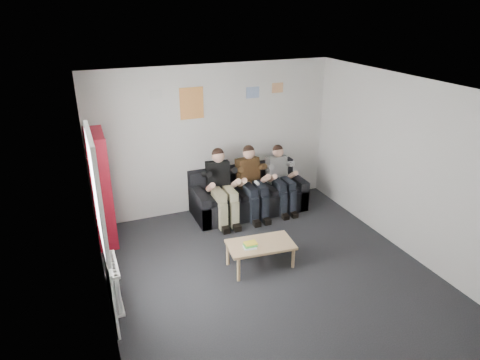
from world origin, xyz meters
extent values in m
plane|color=black|center=(0.00, 0.00, 0.00)|extent=(5.00, 5.00, 0.00)
plane|color=silver|center=(0.00, 0.00, 2.70)|extent=(5.00, 5.00, 0.00)
plane|color=silver|center=(0.00, 2.50, 1.35)|extent=(4.50, 0.00, 4.50)
plane|color=silver|center=(0.00, -2.50, 1.35)|extent=(4.50, 0.00, 4.50)
plane|color=silver|center=(-2.25, 0.00, 1.35)|extent=(0.00, 5.00, 5.00)
plane|color=silver|center=(2.25, 0.00, 1.35)|extent=(0.00, 5.00, 5.00)
cube|color=black|center=(0.51, 2.06, 0.20)|extent=(2.10, 0.86, 0.40)
cube|color=black|center=(0.51, 2.39, 0.61)|extent=(2.10, 0.19, 0.41)
cube|color=black|center=(-0.46, 2.06, 0.29)|extent=(0.17, 0.86, 0.57)
cube|color=black|center=(1.47, 2.06, 0.29)|extent=(0.17, 0.86, 0.57)
cube|color=black|center=(0.51, 1.98, 0.45)|extent=(1.76, 0.59, 0.10)
cube|color=maroon|center=(-2.09, 2.01, 0.92)|extent=(0.28, 0.83, 1.85)
cube|color=tan|center=(-0.05, 0.32, 0.37)|extent=(0.97, 0.53, 0.04)
cylinder|color=tan|center=(-0.49, 0.10, 0.17)|extent=(0.05, 0.05, 0.35)
cylinder|color=tan|center=(0.38, 0.10, 0.17)|extent=(0.05, 0.05, 0.35)
cylinder|color=tan|center=(-0.49, 0.54, 0.17)|extent=(0.05, 0.05, 0.35)
cylinder|color=tan|center=(0.38, 0.54, 0.17)|extent=(0.05, 0.05, 0.35)
cube|color=silver|center=(-0.25, 0.27, 0.40)|extent=(0.18, 0.13, 0.01)
cube|color=green|center=(-0.23, 0.30, 0.41)|extent=(0.18, 0.13, 0.01)
cube|color=yellow|center=(-0.21, 0.33, 0.42)|extent=(0.18, 0.13, 0.01)
cube|color=black|center=(-0.08, 2.11, 0.77)|extent=(0.41, 0.30, 0.58)
sphere|color=#DFA188|center=(-0.08, 2.07, 1.18)|extent=(0.23, 0.23, 0.23)
sphere|color=black|center=(-0.08, 2.09, 1.21)|extent=(0.22, 0.22, 0.22)
cube|color=#99926D|center=(-0.08, 1.80, 0.57)|extent=(0.37, 0.47, 0.15)
cube|color=#99926D|center=(-0.08, 1.58, 0.25)|extent=(0.35, 0.14, 0.50)
cube|color=black|center=(-0.08, 1.52, 0.05)|extent=(0.35, 0.27, 0.10)
cube|color=#55381C|center=(0.51, 2.11, 0.77)|extent=(0.40, 0.29, 0.57)
sphere|color=#DFA188|center=(0.51, 2.07, 1.16)|extent=(0.22, 0.22, 0.22)
sphere|color=black|center=(0.51, 2.09, 1.19)|extent=(0.21, 0.21, 0.21)
cube|color=black|center=(0.51, 1.81, 0.57)|extent=(0.36, 0.46, 0.15)
cube|color=black|center=(0.51, 1.59, 0.25)|extent=(0.34, 0.14, 0.50)
cube|color=black|center=(0.51, 1.53, 0.05)|extent=(0.34, 0.26, 0.10)
cube|color=white|center=(0.51, 1.71, 0.72)|extent=(0.04, 0.14, 0.04)
cube|color=silver|center=(1.09, 2.10, 0.75)|extent=(0.37, 0.27, 0.52)
sphere|color=#DFA188|center=(1.09, 2.07, 1.11)|extent=(0.20, 0.20, 0.20)
sphere|color=black|center=(1.09, 2.08, 1.14)|extent=(0.19, 0.19, 0.19)
cube|color=black|center=(1.09, 1.83, 0.56)|extent=(0.33, 0.43, 0.14)
cube|color=black|center=(1.09, 1.62, 0.25)|extent=(0.31, 0.13, 0.50)
cube|color=black|center=(1.09, 1.57, 0.05)|extent=(0.31, 0.24, 0.09)
cylinder|color=white|center=(-2.15, -0.08, 0.35)|extent=(0.06, 0.06, 0.60)
cylinder|color=white|center=(-2.15, 0.00, 0.35)|extent=(0.06, 0.06, 0.60)
cylinder|color=white|center=(-2.15, 0.08, 0.35)|extent=(0.06, 0.06, 0.60)
cylinder|color=white|center=(-2.15, 0.16, 0.35)|extent=(0.06, 0.06, 0.60)
cylinder|color=white|center=(-2.15, 0.24, 0.35)|extent=(0.06, 0.06, 0.60)
cylinder|color=white|center=(-2.15, 0.32, 0.35)|extent=(0.06, 0.06, 0.60)
cylinder|color=white|center=(-2.15, 0.40, 0.35)|extent=(0.06, 0.06, 0.60)
cylinder|color=white|center=(-2.15, 0.48, 0.35)|extent=(0.06, 0.06, 0.60)
cube|color=white|center=(-2.15, 0.20, 0.07)|extent=(0.10, 0.64, 0.04)
cube|color=white|center=(-2.15, 0.20, 0.63)|extent=(0.10, 0.64, 0.04)
cube|color=white|center=(-2.23, 0.20, 1.65)|extent=(0.02, 1.00, 1.30)
cube|color=white|center=(-2.22, 0.20, 2.33)|extent=(0.05, 1.12, 0.06)
cube|color=white|center=(-2.22, 0.20, 0.97)|extent=(0.05, 1.12, 0.06)
cube|color=white|center=(-2.22, 0.20, 0.45)|extent=(0.03, 1.30, 0.90)
cube|color=#E4B050|center=(-0.40, 2.49, 2.05)|extent=(0.42, 0.01, 0.55)
cube|color=#396CC2|center=(0.75, 2.49, 2.15)|extent=(0.25, 0.01, 0.20)
cube|color=#B33879|center=(1.25, 2.49, 2.20)|extent=(0.22, 0.01, 0.18)
cube|color=silver|center=(-1.00, 2.49, 2.25)|extent=(0.20, 0.01, 0.14)
camera|label=1|loc=(-2.38, -4.60, 3.69)|focal=32.00mm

